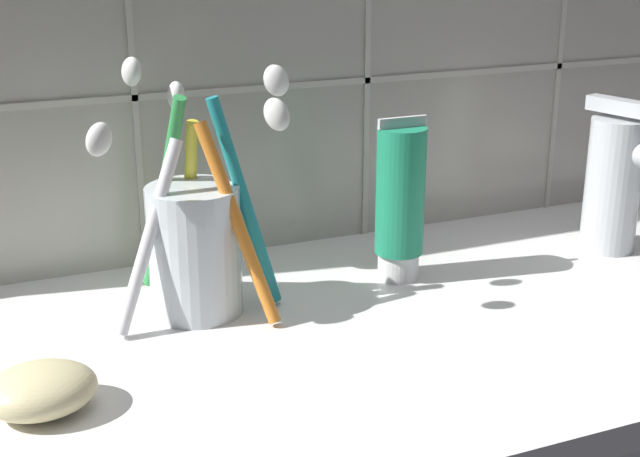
# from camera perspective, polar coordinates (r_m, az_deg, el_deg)

# --- Properties ---
(sink_counter) EXTENTS (0.80, 0.35, 0.02)m
(sink_counter) POSITION_cam_1_polar(r_m,az_deg,el_deg) (0.66, 7.66, -5.96)
(sink_counter) COLOR white
(sink_counter) RESTS_ON ground
(tile_wall_backsplash) EXTENTS (0.90, 0.02, 0.42)m
(tile_wall_backsplash) POSITION_cam_1_polar(r_m,az_deg,el_deg) (0.76, 1.44, 13.19)
(tile_wall_backsplash) COLOR #B7B2A8
(tile_wall_backsplash) RESTS_ON ground
(toothbrush_cup) EXTENTS (0.15, 0.14, 0.18)m
(toothbrush_cup) POSITION_cam_1_polar(r_m,az_deg,el_deg) (0.64, -8.00, -0.66)
(toothbrush_cup) COLOR silver
(toothbrush_cup) RESTS_ON sink_counter
(toothpaste_tube) EXTENTS (0.04, 0.04, 0.13)m
(toothpaste_tube) POSITION_cam_1_polar(r_m,az_deg,el_deg) (0.69, 5.33, 1.80)
(toothpaste_tube) COLOR white
(toothpaste_tube) RESTS_ON sink_counter
(sink_faucet) EXTENTS (0.05, 0.10, 0.13)m
(sink_faucet) POSITION_cam_1_polar(r_m,az_deg,el_deg) (0.79, 18.56, 2.99)
(sink_faucet) COLOR silver
(sink_faucet) RESTS_ON sink_counter
(soap_bar) EXTENTS (0.07, 0.05, 0.03)m
(soap_bar) POSITION_cam_1_polar(r_m,az_deg,el_deg) (0.54, -17.46, -9.83)
(soap_bar) COLOR beige
(soap_bar) RESTS_ON sink_counter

